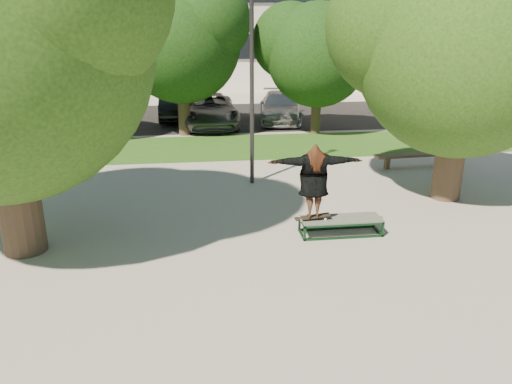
{
  "coord_description": "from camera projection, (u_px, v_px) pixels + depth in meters",
  "views": [
    {
      "loc": [
        -0.69,
        -8.93,
        4.48
      ],
      "look_at": [
        0.55,
        0.6,
        1.21
      ],
      "focal_mm": 35.0,
      "sensor_mm": 36.0,
      "label": 1
    }
  ],
  "objects": [
    {
      "name": "skater_rig",
      "position": [
        314.0,
        181.0,
        10.68
      ],
      "size": [
        2.04,
        0.66,
        1.71
      ],
      "rotation": [
        0.0,
        0.0,
        3.08
      ],
      "color": "white",
      "rests_on": "grind_box"
    },
    {
      "name": "bg_tree_left",
      "position": [
        28.0,
        44.0,
        18.31
      ],
      "size": [
        5.28,
        4.51,
        5.77
      ],
      "color": "#38281E",
      "rests_on": "ground"
    },
    {
      "name": "tree_right",
      "position": [
        460.0,
        39.0,
        12.21
      ],
      "size": [
        6.24,
        5.33,
        6.51
      ],
      "color": "#38281E",
      "rests_on": "ground"
    },
    {
      "name": "ground",
      "position": [
        233.0,
        260.0,
        9.92
      ],
      "size": [
        120.0,
        120.0,
        0.0
      ],
      "primitive_type": "plane",
      "color": "gray",
      "rests_on": "ground"
    },
    {
      "name": "car_silver_b",
      "position": [
        280.0,
        107.0,
        23.76
      ],
      "size": [
        2.56,
        4.9,
        1.36
      ],
      "primitive_type": "imported",
      "rotation": [
        0.0,
        0.0,
        -0.15
      ],
      "color": "#AAABAF",
      "rests_on": "asphalt_strip"
    },
    {
      "name": "lamppost",
      "position": [
        252.0,
        74.0,
        13.72
      ],
      "size": [
        0.25,
        0.15,
        6.11
      ],
      "color": "#2D2D30",
      "rests_on": "ground"
    },
    {
      "name": "asphalt_strip",
      "position": [
        206.0,
        117.0,
        24.94
      ],
      "size": [
        40.0,
        8.0,
        0.01
      ],
      "primitive_type": "cube",
      "color": "black",
      "rests_on": "ground"
    },
    {
      "name": "bench",
      "position": [
        418.0,
        156.0,
        16.23
      ],
      "size": [
        2.96,
        0.59,
        0.45
      ],
      "rotation": [
        0.0,
        0.0,
        0.07
      ],
      "color": "brown",
      "rests_on": "ground"
    },
    {
      "name": "side_building",
      "position": [
        486.0,
        31.0,
        31.47
      ],
      "size": [
        15.0,
        10.0,
        8.0
      ],
      "primitive_type": "cube",
      "color": "beige",
      "rests_on": "ground"
    },
    {
      "name": "car_grey",
      "position": [
        210.0,
        110.0,
        22.64
      ],
      "size": [
        2.48,
        5.19,
        1.43
      ],
      "primitive_type": "imported",
      "rotation": [
        0.0,
        0.0,
        0.02
      ],
      "color": "slate",
      "rests_on": "asphalt_strip"
    },
    {
      "name": "bg_tree_right",
      "position": [
        316.0,
        48.0,
        20.19
      ],
      "size": [
        5.04,
        4.31,
        5.43
      ],
      "color": "#38281E",
      "rests_on": "ground"
    },
    {
      "name": "grind_box",
      "position": [
        341.0,
        226.0,
        11.11
      ],
      "size": [
        1.8,
        0.6,
        0.38
      ],
      "color": "#11331B",
      "rests_on": "ground"
    },
    {
      "name": "bg_tree_mid",
      "position": [
        179.0,
        35.0,
        19.83
      ],
      "size": [
        5.76,
        4.92,
        6.24
      ],
      "color": "#38281E",
      "rests_on": "ground"
    },
    {
      "name": "grass_strip",
      "position": [
        238.0,
        147.0,
        18.95
      ],
      "size": [
        30.0,
        4.0,
        0.02
      ],
      "primitive_type": "cube",
      "color": "#1E4D16",
      "rests_on": "ground"
    },
    {
      "name": "car_dark",
      "position": [
        174.0,
        104.0,
        24.34
      ],
      "size": [
        1.58,
        4.25,
        1.39
      ],
      "primitive_type": "imported",
      "rotation": [
        0.0,
        0.0,
        0.03
      ],
      "color": "black",
      "rests_on": "asphalt_strip"
    },
    {
      "name": "car_silver_a",
      "position": [
        44.0,
        106.0,
        24.25
      ],
      "size": [
        1.64,
        3.81,
        1.28
      ],
      "primitive_type": "imported",
      "rotation": [
        0.0,
        0.0,
        0.03
      ],
      "color": "silver",
      "rests_on": "asphalt_strip"
    }
  ]
}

